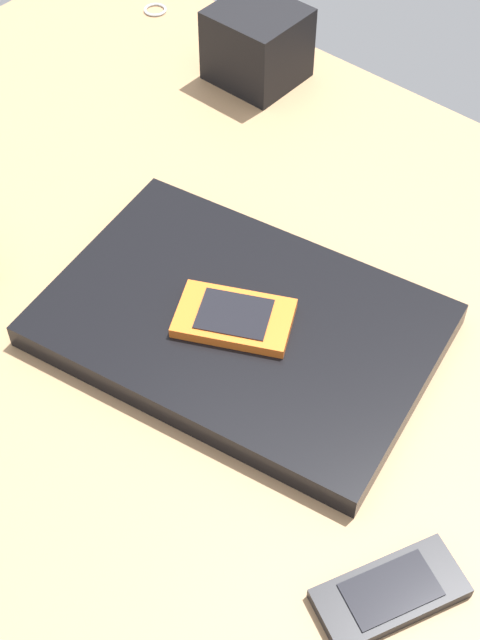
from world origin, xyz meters
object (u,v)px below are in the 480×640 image
object	(u,v)px
laptop_closed	(240,325)
desk_organizer	(257,45)
key_ring	(155,10)
cell_phone_on_desk	(390,593)
cell_phone_on_laptop	(234,318)

from	to	relation	value
laptop_closed	desk_organizer	distance (cm)	41.02
key_ring	cell_phone_on_desk	bearing A→B (deg)	-34.11
laptop_closed	cell_phone_on_laptop	xyz separation A→B (cm)	(0.01, -0.83, 1.81)
desk_organizer	laptop_closed	bearing A→B (deg)	-52.09
laptop_closed	key_ring	world-z (taller)	laptop_closed
cell_phone_on_desk	desk_organizer	size ratio (longest dim) A/B	1.23
laptop_closed	desk_organizer	world-z (taller)	desk_organizer
cell_phone_on_desk	key_ring	world-z (taller)	cell_phone_on_desk
laptop_closed	cell_phone_on_desk	bearing A→B (deg)	-35.90
key_ring	desk_organizer	size ratio (longest dim) A/B	0.30
key_ring	cell_phone_on_laptop	bearing A→B (deg)	-38.76
desk_organizer	key_ring	bearing A→B (deg)	172.65
laptop_closed	cell_phone_on_desk	size ratio (longest dim) A/B	2.83
laptop_closed	cell_phone_on_laptop	world-z (taller)	cell_phone_on_laptop
desk_organizer	cell_phone_on_laptop	bearing A→B (deg)	-52.78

